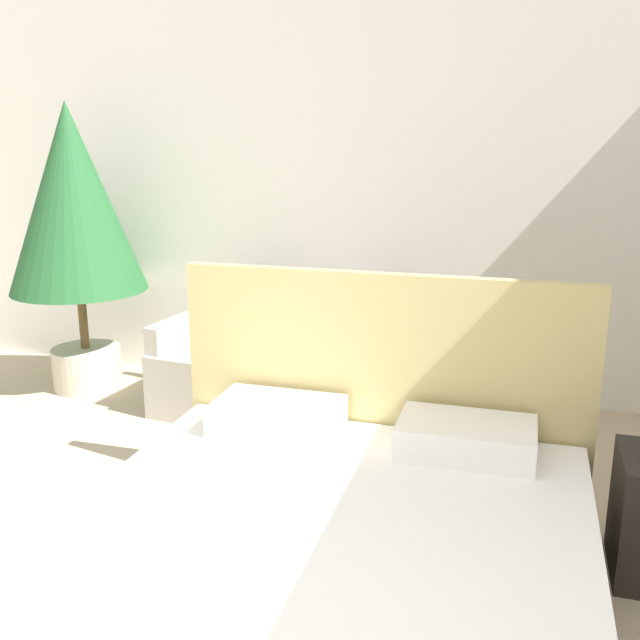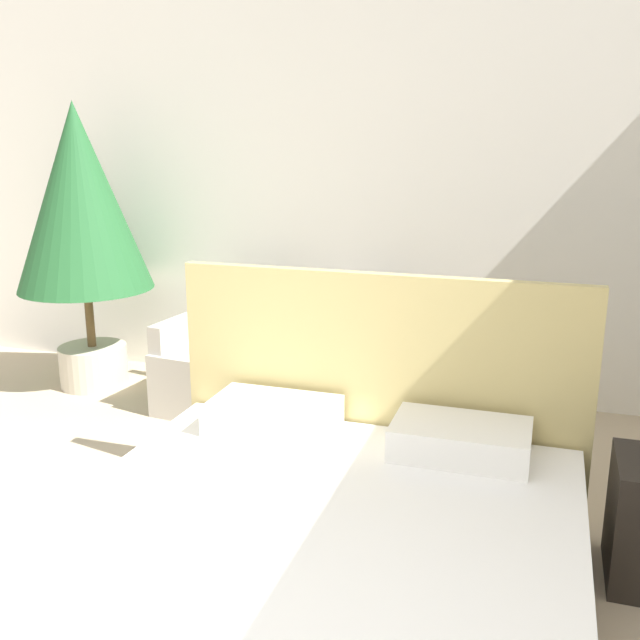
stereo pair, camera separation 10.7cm
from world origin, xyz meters
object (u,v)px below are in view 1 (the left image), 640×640
armchair_near_window_right (343,380)px  potted_palm (73,208)px  armchair_near_window_left (212,368)px  side_table (277,383)px  bed (326,564)px

armchair_near_window_right → potted_palm: 2.17m
armchair_near_window_left → side_table: size_ratio=2.10×
potted_palm → side_table: 1.83m
bed → armchair_near_window_right: (-0.43, 1.90, 0.02)m
armchair_near_window_left → armchair_near_window_right: 0.89m
bed → armchair_near_window_right: 1.95m
bed → armchair_near_window_left: bearing=124.9°
armchair_near_window_left → armchair_near_window_right: bearing=6.3°
armchair_near_window_right → potted_palm: size_ratio=0.44×
side_table → potted_palm: bearing=176.7°
bed → potted_palm: 3.26m
armchair_near_window_left → side_table: armchair_near_window_left is taller
potted_palm → armchair_near_window_right: bearing=-3.2°
potted_palm → side_table: bearing=-3.3°
armchair_near_window_right → potted_palm: bearing=171.9°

